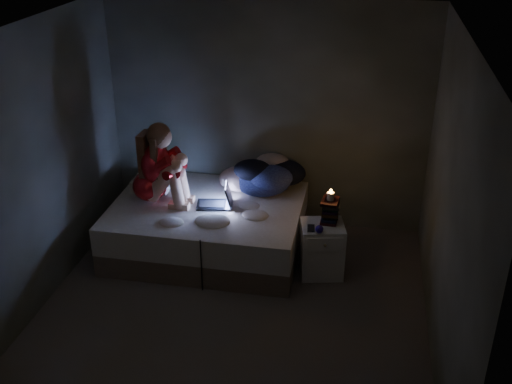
% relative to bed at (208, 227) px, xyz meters
% --- Properties ---
extents(floor, '(3.60, 3.80, 0.02)m').
position_rel_bed_xyz_m(floor, '(0.50, -1.10, -0.29)').
color(floor, '#46413E').
rests_on(floor, ground).
extents(ceiling, '(3.60, 3.80, 0.02)m').
position_rel_bed_xyz_m(ceiling, '(0.50, -1.10, 2.33)').
color(ceiling, silver).
rests_on(ceiling, ground).
extents(wall_back, '(3.60, 0.02, 2.60)m').
position_rel_bed_xyz_m(wall_back, '(0.50, 0.81, 1.02)').
color(wall_back, '#33372B').
rests_on(wall_back, ground).
extents(wall_front, '(3.60, 0.02, 2.60)m').
position_rel_bed_xyz_m(wall_front, '(0.50, -3.01, 1.02)').
color(wall_front, '#33372B').
rests_on(wall_front, ground).
extents(wall_left, '(0.02, 3.80, 2.60)m').
position_rel_bed_xyz_m(wall_left, '(-1.31, -1.10, 1.02)').
color(wall_left, '#33372B').
rests_on(wall_left, ground).
extents(wall_right, '(0.02, 3.80, 2.60)m').
position_rel_bed_xyz_m(wall_right, '(2.31, -1.10, 1.02)').
color(wall_right, '#33372B').
rests_on(wall_right, ground).
extents(bed, '(2.01, 1.51, 0.55)m').
position_rel_bed_xyz_m(bed, '(0.00, 0.00, 0.00)').
color(bed, '#B5AFA4').
rests_on(bed, ground).
extents(pillow, '(0.41, 0.29, 0.12)m').
position_rel_bed_xyz_m(pillow, '(-0.71, 0.25, 0.34)').
color(pillow, silver).
rests_on(pillow, bed).
extents(woman, '(0.58, 0.39, 0.91)m').
position_rel_bed_xyz_m(woman, '(-0.61, -0.05, 0.73)').
color(woman, '#9C100E').
rests_on(woman, bed).
extents(laptop, '(0.41, 0.33, 0.26)m').
position_rel_bed_xyz_m(laptop, '(0.08, -0.02, 0.41)').
color(laptop, black).
rests_on(laptop, bed).
extents(clothes_pile, '(0.86, 0.79, 0.41)m').
position_rel_bed_xyz_m(clothes_pile, '(0.52, 0.43, 0.48)').
color(clothes_pile, '#131242').
rests_on(clothes_pile, bed).
extents(nightstand, '(0.50, 0.46, 0.57)m').
position_rel_bed_xyz_m(nightstand, '(1.26, -0.24, 0.01)').
color(nightstand, white).
rests_on(nightstand, ground).
extents(book_stack, '(0.19, 0.25, 0.23)m').
position_rel_bed_xyz_m(book_stack, '(1.32, -0.15, 0.40)').
color(book_stack, black).
rests_on(book_stack, nightstand).
extents(candle, '(0.07, 0.07, 0.08)m').
position_rel_bed_xyz_m(candle, '(1.32, -0.15, 0.56)').
color(candle, beige).
rests_on(candle, book_stack).
extents(phone, '(0.09, 0.15, 0.01)m').
position_rel_bed_xyz_m(phone, '(1.13, -0.32, 0.30)').
color(phone, black).
rests_on(phone, nightstand).
extents(blue_orb, '(0.08, 0.08, 0.08)m').
position_rel_bed_xyz_m(blue_orb, '(1.21, -0.40, 0.33)').
color(blue_orb, navy).
rests_on(blue_orb, nightstand).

